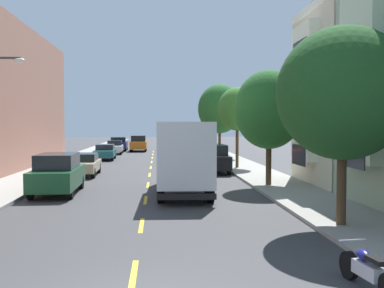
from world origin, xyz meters
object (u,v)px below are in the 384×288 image
(street_tree_nearest, at_px, (343,93))
(parked_sedan_champagne, at_px, (84,164))
(parked_motorcycle, at_px, (368,271))
(street_tree_third, at_px, (237,109))
(street_tree_farthest, at_px, (220,109))
(parked_sedan_silver, at_px, (185,143))
(parked_suv_black, at_px, (213,158))
(parked_pickup_red, at_px, (202,153))
(parked_wagon_burgundy, at_px, (191,147))
(parked_hatchback_white, at_px, (115,147))
(parked_sedan_teal, at_px, (105,152))
(street_tree_second, at_px, (269,110))
(moving_orange_sedan, at_px, (139,143))
(parked_pickup_navy, at_px, (119,144))
(delivery_box_truck, at_px, (184,153))
(parked_suv_forest, at_px, (58,173))

(street_tree_nearest, relative_size, parked_sedan_champagne, 1.39)
(parked_motorcycle, bearing_deg, street_tree_third, 86.14)
(street_tree_farthest, bearing_deg, parked_sedan_silver, 96.07)
(street_tree_nearest, height_order, parked_suv_black, street_tree_nearest)
(parked_pickup_red, bearing_deg, parked_suv_black, -90.45)
(street_tree_nearest, bearing_deg, parked_pickup_red, 94.58)
(parked_wagon_burgundy, bearing_deg, parked_motorcycle, -89.28)
(parked_pickup_red, height_order, parked_hatchback_white, parked_pickup_red)
(street_tree_third, xyz_separation_m, parked_hatchback_white, (-10.66, 17.87, -3.68))
(parked_sedan_teal, bearing_deg, parked_suv_black, -53.66)
(parked_sedan_teal, xyz_separation_m, parked_motorcycle, (9.13, -34.21, -0.34))
(street_tree_second, relative_size, parked_hatchback_white, 1.50)
(parked_wagon_burgundy, relative_size, moving_orange_sedan, 0.99)
(parked_sedan_champagne, bearing_deg, parked_pickup_navy, 90.11)
(delivery_box_truck, distance_m, parked_sedan_silver, 40.57)
(street_tree_nearest, xyz_separation_m, parked_suv_forest, (-10.65, 8.06, -3.33))
(parked_pickup_red, height_order, parked_sedan_teal, parked_pickup_red)
(parked_wagon_burgundy, bearing_deg, street_tree_farthest, -73.38)
(parked_wagon_burgundy, xyz_separation_m, parked_sedan_champagne, (-8.48, -20.17, -0.05))
(street_tree_nearest, relative_size, parked_sedan_teal, 1.39)
(parked_suv_forest, xyz_separation_m, moving_orange_sedan, (2.45, 33.88, 0.00))
(parked_suv_forest, xyz_separation_m, parked_motorcycle, (9.00, -13.40, -0.58))
(delivery_box_truck, bearing_deg, parked_sedan_teal, 106.29)
(parked_hatchback_white, xyz_separation_m, parked_suv_forest, (0.01, -28.95, 0.23))
(delivery_box_truck, relative_size, parked_motorcycle, 3.94)
(parked_sedan_silver, xyz_separation_m, parked_hatchback_white, (-8.58, -11.20, 0.01))
(delivery_box_truck, xyz_separation_m, parked_sedan_teal, (-6.17, 21.13, -1.20))
(street_tree_farthest, relative_size, parked_suv_black, 1.45)
(parked_pickup_red, relative_size, parked_motorcycle, 2.60)
(parked_sedan_champagne, height_order, parked_hatchback_white, parked_hatchback_white)
(parked_pickup_red, xyz_separation_m, parked_sedan_teal, (-8.77, 3.84, -0.08))
(parked_pickup_navy, relative_size, moving_orange_sedan, 1.11)
(parked_wagon_burgundy, bearing_deg, street_tree_third, -82.66)
(street_tree_second, relative_size, parked_suv_forest, 1.25)
(street_tree_farthest, bearing_deg, street_tree_nearest, -90.00)
(street_tree_second, bearing_deg, delivery_box_truck, -158.30)
(delivery_box_truck, bearing_deg, parked_wagon_burgundy, 85.06)
(street_tree_nearest, bearing_deg, street_tree_farthest, 90.00)
(parked_suv_forest, bearing_deg, parked_sedan_teal, 90.36)
(parked_pickup_navy, xyz_separation_m, parked_sedan_silver, (8.63, 4.99, -0.08))
(parked_sedan_champagne, xyz_separation_m, parked_pickup_red, (8.64, 9.22, 0.08))
(parked_wagon_burgundy, height_order, parked_sedan_silver, parked_wagon_burgundy)
(parked_hatchback_white, xyz_separation_m, parked_motorcycle, (9.01, -42.35, -0.35))
(street_tree_nearest, xyz_separation_m, parked_wagon_burgundy, (-2.17, 35.98, -3.51))
(street_tree_second, xyz_separation_m, parked_suv_forest, (-10.65, -1.51, -3.11))
(parked_pickup_navy, distance_m, parked_suv_forest, 35.16)
(delivery_box_truck, distance_m, parked_suv_forest, 6.13)
(street_tree_second, bearing_deg, street_tree_farthest, 90.00)
(parked_pickup_red, bearing_deg, street_tree_farthest, 61.47)
(street_tree_farthest, xyz_separation_m, parked_sedan_teal, (-10.78, 0.15, -4.03))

